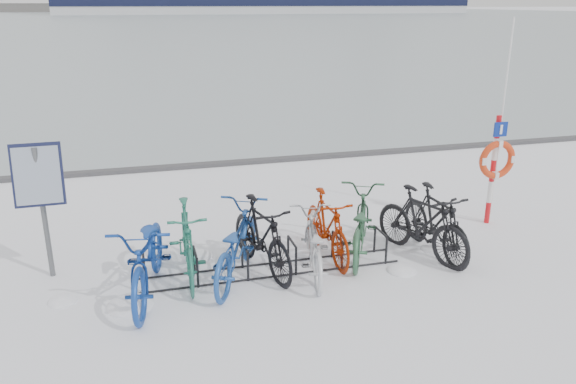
{
  "coord_description": "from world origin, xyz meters",
  "views": [
    {
      "loc": [
        -1.72,
        -7.39,
        3.83
      ],
      "look_at": [
        0.46,
        0.6,
        1.02
      ],
      "focal_mm": 35.0,
      "sensor_mm": 36.0,
      "label": 1
    }
  ],
  "objects": [
    {
      "name": "info_board",
      "position": [
        -3.11,
        0.69,
        1.44
      ],
      "size": [
        0.67,
        0.26,
        2.0
      ],
      "rotation": [
        0.0,
        0.0,
        0.02
      ],
      "color": "#595B5E",
      "rests_on": "ground"
    },
    {
      "name": "bike_0",
      "position": [
        -1.72,
        -0.19,
        0.59
      ],
      "size": [
        1.18,
        2.36,
        1.18
      ],
      "primitive_type": "imported",
      "rotation": [
        0.0,
        0.0,
        -0.18
      ],
      "color": "navy",
      "rests_on": "ground"
    },
    {
      "name": "bike_3",
      "position": [
        -0.08,
        0.11,
        0.56
      ],
      "size": [
        0.96,
        1.95,
        1.13
      ],
      "primitive_type": "imported",
      "rotation": [
        0.0,
        0.0,
        0.24
      ],
      "color": "black",
      "rests_on": "ground"
    },
    {
      "name": "lifebuoy_station",
      "position": [
        4.31,
        0.8,
        1.21
      ],
      "size": [
        0.69,
        0.21,
        3.6
      ],
      "color": "red",
      "rests_on": "ground"
    },
    {
      "name": "bike_5",
      "position": [
        1.01,
        0.3,
        0.54
      ],
      "size": [
        0.58,
        1.8,
        1.07
      ],
      "primitive_type": "imported",
      "rotation": [
        0.0,
        0.0,
        0.04
      ],
      "color": "#8F2003",
      "rests_on": "ground"
    },
    {
      "name": "ground",
      "position": [
        0.0,
        0.0,
        0.0
      ],
      "size": [
        900.0,
        900.0,
        0.0
      ],
      "primitive_type": "plane",
      "color": "white",
      "rests_on": "ground"
    },
    {
      "name": "bike_4",
      "position": [
        0.63,
        -0.19,
        0.47
      ],
      "size": [
        0.98,
        1.9,
        0.95
      ],
      "primitive_type": "imported",
      "rotation": [
        0.0,
        0.0,
        2.94
      ],
      "color": "silver",
      "rests_on": "ground"
    },
    {
      "name": "quay_edge",
      "position": [
        0.0,
        5.9,
        0.05
      ],
      "size": [
        400.0,
        0.25,
        0.1
      ],
      "primitive_type": "cube",
      "color": "#3F3F42",
      "rests_on": "ground"
    },
    {
      "name": "bike_2",
      "position": [
        -0.5,
        -0.02,
        0.55
      ],
      "size": [
        1.55,
        2.19,
        1.09
      ],
      "primitive_type": "imported",
      "rotation": [
        0.0,
        0.0,
        2.7
      ],
      "color": "#1E4994",
      "rests_on": "ground"
    },
    {
      "name": "ice_sheet",
      "position": [
        0.0,
        155.0,
        0.01
      ],
      "size": [
        400.0,
        298.0,
        0.02
      ],
      "primitive_type": "cube",
      "color": "#A7B5BD",
      "rests_on": "ground"
    },
    {
      "name": "bike_1",
      "position": [
        -1.17,
        0.19,
        0.57
      ],
      "size": [
        0.59,
        1.9,
        1.13
      ],
      "primitive_type": "imported",
      "rotation": [
        0.0,
        0.0,
        -0.03
      ],
      "color": "#226C56",
      "rests_on": "ground"
    },
    {
      "name": "bike_7",
      "position": [
        2.47,
        -0.06,
        0.56
      ],
      "size": [
        1.15,
        1.93,
        1.12
      ],
      "primitive_type": "imported",
      "rotation": [
        0.0,
        0.0,
        0.36
      ],
      "color": "black",
      "rests_on": "ground"
    },
    {
      "name": "bike_8",
      "position": [
        2.72,
        -0.04,
        0.56
      ],
      "size": [
        0.64,
        1.89,
        1.12
      ],
      "primitive_type": "imported",
      "rotation": [
        0.0,
        0.0,
        0.06
      ],
      "color": "black",
      "rests_on": "ground"
    },
    {
      "name": "bike_6",
      "position": [
        1.55,
        0.28,
        0.53
      ],
      "size": [
        1.52,
        2.13,
        1.06
      ],
      "primitive_type": "imported",
      "rotation": [
        0.0,
        0.0,
        2.69
      ],
      "color": "#2C573A",
      "rests_on": "ground"
    },
    {
      "name": "bike_rack",
      "position": [
        0.0,
        0.0,
        0.18
      ],
      "size": [
        4.0,
        0.48,
        0.46
      ],
      "color": "black",
      "rests_on": "ground"
    },
    {
      "name": "snow_drifts",
      "position": [
        -0.59,
        -0.09,
        0.0
      ],
      "size": [
        6.08,
        1.85,
        0.22
      ],
      "color": "white",
      "rests_on": "ground"
    }
  ]
}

